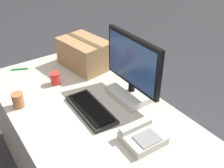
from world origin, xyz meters
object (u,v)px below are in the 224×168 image
at_px(desk_phone, 142,136).
at_px(pen_marker, 20,69).
at_px(cardboard_box, 84,53).
at_px(keyboard, 91,109).
at_px(monitor, 132,74).
at_px(paper_cup_right, 18,100).
at_px(paper_cup_left, 55,78).

distance_m(desk_phone, pen_marker, 1.19).
distance_m(cardboard_box, pen_marker, 0.53).
relative_size(keyboard, desk_phone, 1.89).
relative_size(monitor, keyboard, 1.21).
bearing_deg(cardboard_box, keyboard, -26.38).
height_order(monitor, desk_phone, monitor).
bearing_deg(paper_cup_right, pen_marker, 161.64).
bearing_deg(paper_cup_right, keyboard, 49.20).
distance_m(monitor, paper_cup_left, 0.58).
xyz_separation_m(monitor, pen_marker, (-0.80, -0.50, -0.17)).
distance_m(paper_cup_left, paper_cup_right, 0.33).
xyz_separation_m(keyboard, cardboard_box, (-0.53, 0.26, 0.10)).
xyz_separation_m(desk_phone, paper_cup_right, (-0.68, -0.45, 0.02)).
relative_size(paper_cup_left, cardboard_box, 0.21).
bearing_deg(keyboard, cardboard_box, 155.44).
bearing_deg(paper_cup_left, cardboard_box, 109.69).
distance_m(desk_phone, paper_cup_right, 0.82).
relative_size(desk_phone, paper_cup_left, 2.45).
relative_size(desk_phone, pen_marker, 1.78).
height_order(keyboard, desk_phone, desk_phone).
xyz_separation_m(keyboard, pen_marker, (-0.78, -0.20, -0.01)).
height_order(desk_phone, paper_cup_right, paper_cup_right).
bearing_deg(cardboard_box, pen_marker, -117.90).
xyz_separation_m(keyboard, desk_phone, (0.38, 0.10, 0.02)).
height_order(monitor, keyboard, monitor).
bearing_deg(paper_cup_left, paper_cup_right, -69.26).
height_order(desk_phone, cardboard_box, cardboard_box).
bearing_deg(desk_phone, paper_cup_left, -167.77).
relative_size(monitor, pen_marker, 4.05).
xyz_separation_m(monitor, keyboard, (-0.02, -0.31, -0.16)).
bearing_deg(monitor, desk_phone, -30.51).
bearing_deg(keyboard, pen_marker, -163.95).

